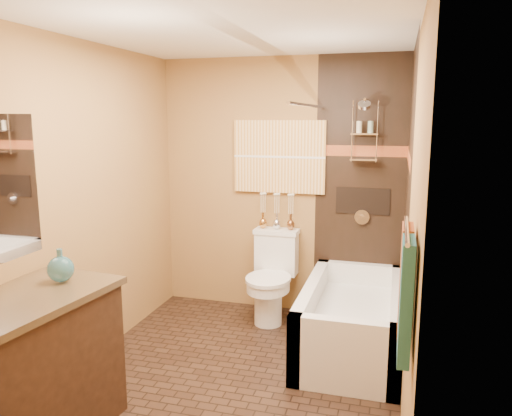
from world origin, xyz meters
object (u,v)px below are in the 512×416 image
(toilet, at_px, (272,276))
(vanity, at_px, (30,370))
(bathtub, at_px, (352,325))
(sunset_painting, at_px, (279,157))

(toilet, height_order, vanity, vanity)
(toilet, relative_size, vanity, 0.77)
(bathtub, height_order, toilet, toilet)
(sunset_painting, relative_size, bathtub, 0.60)
(sunset_painting, bearing_deg, vanity, -110.29)
(vanity, bearing_deg, bathtub, 51.91)
(sunset_painting, distance_m, bathtub, 1.72)
(bathtub, bearing_deg, toilet, 150.96)
(sunset_painting, distance_m, vanity, 2.85)
(bathtub, xyz_separation_m, vanity, (-1.72, -1.75, 0.24))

